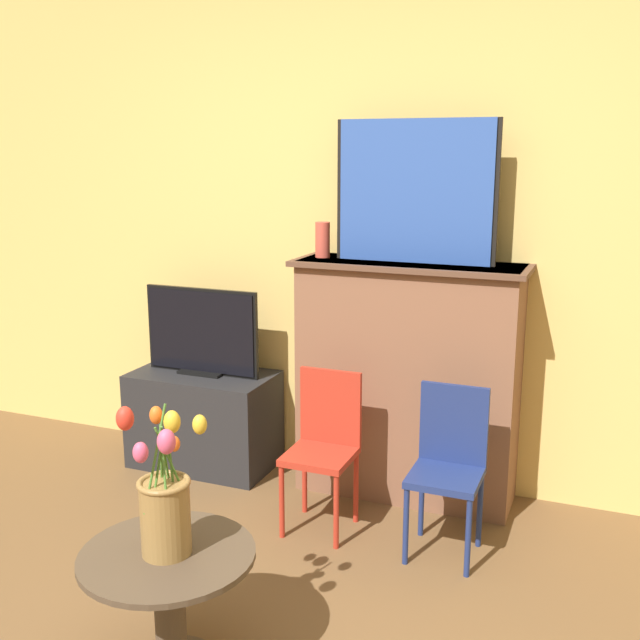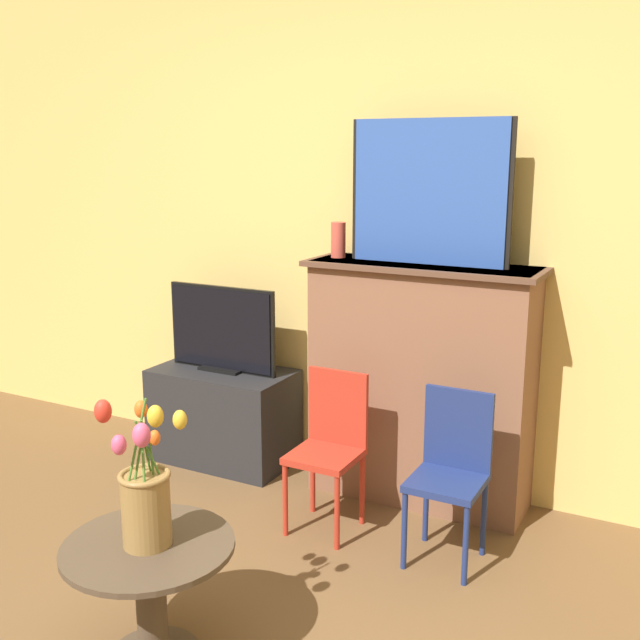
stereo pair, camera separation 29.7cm
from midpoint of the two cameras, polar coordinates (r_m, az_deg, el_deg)
name	(u,v)px [view 1 (the left image)]	position (r m, az deg, el deg)	size (l,w,h in m)	color
wall_back	(387,219)	(3.75, 2.85, 7.69)	(8.00, 0.06, 2.70)	#E0BC66
fireplace_mantel	(407,378)	(3.65, 4.36, -4.49)	(1.11, 0.38, 1.17)	brown
painting	(415,192)	(3.50, 4.82, 9.71)	(0.76, 0.03, 0.66)	black
mantel_candle	(323,240)	(3.67, -2.13, 6.12)	(0.07, 0.07, 0.17)	#CC4C3D
tv_stand	(204,419)	(4.16, -10.86, -7.45)	(0.76, 0.43, 0.52)	#232326
tv_monitor	(202,333)	(4.03, -11.11, -0.98)	(0.65, 0.12, 0.46)	black
chair_red	(324,440)	(3.40, -2.20, -9.18)	(0.29, 0.29, 0.72)	#B22D1E
chair_blue	(449,460)	(3.22, 7.16, -10.58)	(0.29, 0.29, 0.72)	navy
side_table	(169,593)	(2.65, -14.79, -19.58)	(0.57, 0.57, 0.43)	#4C3D2D
vase_tulips	(165,503)	(2.49, -15.23, -13.35)	(0.21, 0.26, 0.52)	olive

